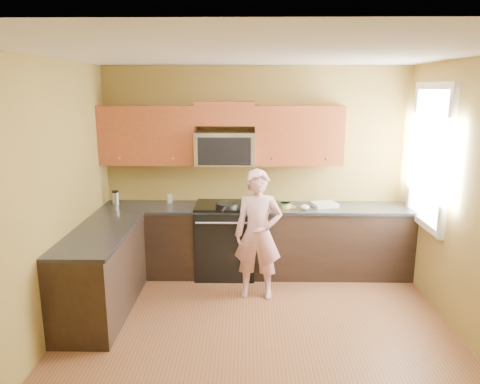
{
  "coord_description": "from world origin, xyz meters",
  "views": [
    {
      "loc": [
        -0.11,
        -3.99,
        2.41
      ],
      "look_at": [
        -0.2,
        1.3,
        1.2
      ],
      "focal_mm": 33.97,
      "sensor_mm": 36.0,
      "label": 1
    }
  ],
  "objects_px": {
    "microwave": "(225,164)",
    "frying_pan": "(227,208)",
    "woman": "(258,234)",
    "butter_tub": "(285,208)",
    "travel_mug": "(116,205)",
    "stove": "(225,239)"
  },
  "relations": [
    {
      "from": "stove",
      "to": "woman",
      "type": "bearing_deg",
      "value": -57.55
    },
    {
      "from": "microwave",
      "to": "woman",
      "type": "height_order",
      "value": "microwave"
    },
    {
      "from": "microwave",
      "to": "frying_pan",
      "type": "relative_size",
      "value": 1.53
    },
    {
      "from": "stove",
      "to": "travel_mug",
      "type": "relative_size",
      "value": 5.07
    },
    {
      "from": "frying_pan",
      "to": "butter_tub",
      "type": "xyz_separation_m",
      "value": [
        0.74,
        0.1,
        -0.03
      ]
    },
    {
      "from": "microwave",
      "to": "frying_pan",
      "type": "height_order",
      "value": "microwave"
    },
    {
      "from": "stove",
      "to": "microwave",
      "type": "relative_size",
      "value": 1.25
    },
    {
      "from": "woman",
      "to": "travel_mug",
      "type": "distance_m",
      "value": 1.99
    },
    {
      "from": "microwave",
      "to": "woman",
      "type": "relative_size",
      "value": 0.5
    },
    {
      "from": "stove",
      "to": "travel_mug",
      "type": "bearing_deg",
      "value": 177.19
    },
    {
      "from": "microwave",
      "to": "woman",
      "type": "xyz_separation_m",
      "value": [
        0.41,
        -0.78,
        -0.69
      ]
    },
    {
      "from": "butter_tub",
      "to": "travel_mug",
      "type": "bearing_deg",
      "value": 176.29
    },
    {
      "from": "woman",
      "to": "frying_pan",
      "type": "height_order",
      "value": "woman"
    },
    {
      "from": "microwave",
      "to": "butter_tub",
      "type": "bearing_deg",
      "value": -14.36
    },
    {
      "from": "microwave",
      "to": "butter_tub",
      "type": "relative_size",
      "value": 5.82
    },
    {
      "from": "woman",
      "to": "microwave",
      "type": "bearing_deg",
      "value": 123.57
    },
    {
      "from": "frying_pan",
      "to": "butter_tub",
      "type": "relative_size",
      "value": 3.79
    },
    {
      "from": "travel_mug",
      "to": "woman",
      "type": "bearing_deg",
      "value": -21.33
    },
    {
      "from": "stove",
      "to": "frying_pan",
      "type": "relative_size",
      "value": 1.92
    },
    {
      "from": "woman",
      "to": "travel_mug",
      "type": "xyz_separation_m",
      "value": [
        -1.85,
        0.72,
        0.16
      ]
    },
    {
      "from": "microwave",
      "to": "travel_mug",
      "type": "relative_size",
      "value": 4.06
    },
    {
      "from": "frying_pan",
      "to": "travel_mug",
      "type": "distance_m",
      "value": 1.49
    }
  ]
}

